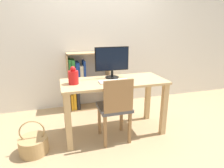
% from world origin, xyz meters
% --- Properties ---
extents(ground_plane, '(10.00, 10.00, 0.00)m').
position_xyz_m(ground_plane, '(0.00, 0.00, 0.00)').
color(ground_plane, tan).
extents(wall_back, '(8.00, 0.05, 2.60)m').
position_xyz_m(wall_back, '(0.00, 1.14, 1.30)').
color(wall_back, silver).
rests_on(wall_back, ground_plane).
extents(desk, '(1.39, 0.59, 0.77)m').
position_xyz_m(desk, '(0.00, 0.00, 0.61)').
color(desk, tan).
rests_on(desk, ground_plane).
extents(monitor, '(0.48, 0.19, 0.43)m').
position_xyz_m(monitor, '(0.02, 0.15, 1.01)').
color(monitor, black).
rests_on(monitor, desk).
extents(keyboard, '(0.40, 0.15, 0.02)m').
position_xyz_m(keyboard, '(-0.01, -0.06, 0.78)').
color(keyboard, silver).
rests_on(keyboard, desk).
extents(vase, '(0.13, 0.13, 0.23)m').
position_xyz_m(vase, '(-0.53, 0.00, 0.86)').
color(vase, red).
rests_on(vase, desk).
extents(chair, '(0.40, 0.40, 0.87)m').
position_xyz_m(chair, '(-0.05, -0.22, 0.49)').
color(chair, '#4C4C51').
rests_on(chair, ground_plane).
extents(bookshelf, '(0.74, 0.28, 1.03)m').
position_xyz_m(bookshelf, '(-0.32, 0.97, 0.52)').
color(bookshelf, tan).
rests_on(bookshelf, ground_plane).
extents(basket, '(0.33, 0.33, 0.42)m').
position_xyz_m(basket, '(-1.06, -0.18, 0.11)').
color(basket, tan).
rests_on(basket, ground_plane).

